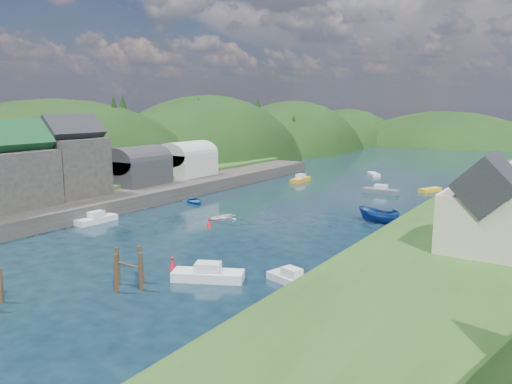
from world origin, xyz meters
The scene contains 12 objects.
ground centered at (0.00, 50.00, 0.00)m, with size 600.00×600.00×0.00m, color black.
hillside_left centered at (-45.00, 75.00, -8.03)m, with size 44.00×245.56×52.00m.
far_hills centered at (1.22, 174.01, -10.80)m, with size 103.00×68.00×44.00m.
hill_trees centered at (0.79, 62.93, 11.22)m, with size 91.22×148.82×12.39m.
quay_left centered at (-24.00, 20.00, 1.00)m, with size 12.00×110.00×2.00m, color #2D2B28.
terrace_left_grass centered at (-31.00, 20.00, 1.25)m, with size 12.00×110.00×2.50m, color #234719.
boat_sheds centered at (-26.00, 39.00, 5.27)m, with size 7.00×21.00×7.50m.
terrace_right centered at (25.00, 40.00, 1.20)m, with size 16.00×120.00×2.40m, color #234719.
piling_cluster_far centered at (3.48, 4.03, 1.31)m, with size 3.22×3.01×3.76m.
channel_buoy_near centered at (3.10, 9.52, 0.48)m, with size 0.70×0.70×1.10m.
channel_buoy_far centered at (-3.76, 23.38, 0.48)m, with size 0.70×0.70×1.10m.
moored_boats centered at (0.17, 34.61, 0.51)m, with size 34.50×83.73×2.09m.
Camera 1 is at (33.32, -22.54, 14.78)m, focal length 35.00 mm.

